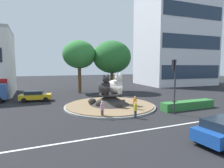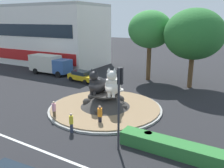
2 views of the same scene
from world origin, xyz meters
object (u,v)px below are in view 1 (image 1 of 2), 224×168
(broadleaf_tree_behind_island, at_px, (112,57))
(pedestrian_yellow_shirt, at_px, (135,110))
(hatchback_near_shophouse, at_px, (35,96))
(traffic_light_mast, at_px, (174,77))
(pedestrian_orange_shirt, at_px, (135,104))
(litter_bin, at_px, (174,106))
(cat_statue_black, at_px, (105,87))
(second_tree_near_tower, at_px, (79,55))
(office_tower, at_px, (175,18))
(cat_statue_white, at_px, (116,85))
(pedestrian_pink_shirt, at_px, (102,109))

(broadleaf_tree_behind_island, xyz_separation_m, pedestrian_yellow_shirt, (-4.69, -17.08, -5.72))
(pedestrian_yellow_shirt, distance_m, hatchback_near_shophouse, 15.16)
(traffic_light_mast, relative_size, pedestrian_orange_shirt, 3.25)
(hatchback_near_shophouse, xyz_separation_m, litter_bin, (14.32, -11.19, -0.32))
(cat_statue_black, relative_size, second_tree_near_tower, 0.26)
(traffic_light_mast, xyz_separation_m, pedestrian_orange_shirt, (-3.06, 2.34, -2.90))
(office_tower, height_order, hatchback_near_shophouse, office_tower)
(cat_statue_black, xyz_separation_m, litter_bin, (6.79, -3.85, -1.98))
(hatchback_near_shophouse, bearing_deg, litter_bin, -31.26)
(hatchback_near_shophouse, bearing_deg, broadleaf_tree_behind_island, 25.91)
(traffic_light_mast, xyz_separation_m, pedestrian_yellow_shirt, (-4.21, 0.21, -2.96))
(cat_statue_white, height_order, pedestrian_pink_shirt, cat_statue_white)
(pedestrian_orange_shirt, bearing_deg, broadleaf_tree_behind_island, -89.52)
(second_tree_near_tower, relative_size, pedestrian_yellow_shirt, 6.14)
(office_tower, distance_m, pedestrian_orange_shirt, 37.29)
(office_tower, bearing_deg, hatchback_near_shophouse, -157.75)
(pedestrian_yellow_shirt, bearing_deg, office_tower, 67.58)
(cat_statue_white, height_order, pedestrian_yellow_shirt, cat_statue_white)
(cat_statue_black, bearing_deg, litter_bin, 60.14)
(traffic_light_mast, xyz_separation_m, pedestrian_pink_shirt, (-7.06, 1.34, -2.92))
(cat_statue_black, bearing_deg, pedestrian_orange_shirt, 37.44)
(cat_statue_white, xyz_separation_m, pedestrian_pink_shirt, (-3.25, -4.31, -1.64))
(pedestrian_orange_shirt, bearing_deg, pedestrian_yellow_shirt, 75.48)
(hatchback_near_shophouse, bearing_deg, pedestrian_orange_shirt, -39.61)
(cat_statue_white, bearing_deg, cat_statue_black, -96.47)
(traffic_light_mast, bearing_deg, cat_statue_black, 36.90)
(cat_statue_black, relative_size, cat_statue_white, 0.84)
(traffic_light_mast, xyz_separation_m, office_tower, (21.68, 24.71, 13.78))
(pedestrian_pink_shirt, bearing_deg, pedestrian_yellow_shirt, 121.01)
(traffic_light_mast, relative_size, hatchback_near_shophouse, 1.27)
(pedestrian_yellow_shirt, distance_m, pedestrian_orange_shirt, 2.43)
(traffic_light_mast, relative_size, broadleaf_tree_behind_island, 0.57)
(cat_statue_white, bearing_deg, office_tower, 107.56)
(cat_statue_black, bearing_deg, pedestrian_yellow_shirt, 12.29)
(cat_statue_black, distance_m, broadleaf_tree_behind_island, 13.95)
(pedestrian_yellow_shirt, relative_size, litter_bin, 1.71)
(cat_statue_white, xyz_separation_m, second_tree_near_tower, (-1.66, 12.59, 4.41))
(cat_statue_black, height_order, pedestrian_orange_shirt, cat_statue_black)
(pedestrian_yellow_shirt, bearing_deg, second_tree_near_tower, 118.17)
(cat_statue_white, xyz_separation_m, office_tower, (25.49, 19.06, 15.06))
(cat_statue_white, relative_size, traffic_light_mast, 0.53)
(traffic_light_mast, distance_m, litter_bin, 3.91)
(pedestrian_yellow_shirt, bearing_deg, pedestrian_pink_shirt, -177.49)
(office_tower, distance_m, hatchback_near_shophouse, 40.27)
(traffic_light_mast, relative_size, litter_bin, 6.05)
(second_tree_near_tower, height_order, hatchback_near_shophouse, second_tree_near_tower)
(litter_bin, bearing_deg, pedestrian_orange_shirt, 168.82)
(second_tree_near_tower, relative_size, pedestrian_pink_shirt, 5.83)
(pedestrian_pink_shirt, bearing_deg, second_tree_near_tower, -132.70)
(pedestrian_pink_shirt, relative_size, pedestrian_yellow_shirt, 1.05)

